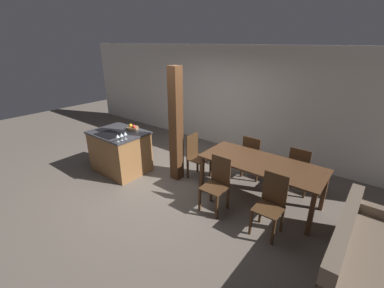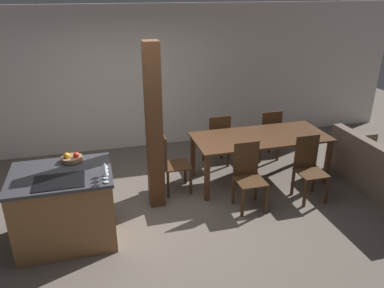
{
  "view_description": "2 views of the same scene",
  "coord_description": "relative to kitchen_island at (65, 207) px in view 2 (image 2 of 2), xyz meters",
  "views": [
    {
      "loc": [
        3.4,
        -3.37,
        2.78
      ],
      "look_at": [
        0.6,
        0.2,
        0.95
      ],
      "focal_mm": 24.0,
      "sensor_mm": 36.0,
      "label": 1
    },
    {
      "loc": [
        -0.65,
        -4.42,
        2.98
      ],
      "look_at": [
        0.6,
        0.2,
        0.95
      ],
      "focal_mm": 35.0,
      "sensor_mm": 36.0,
      "label": 2
    }
  ],
  "objects": [
    {
      "name": "dining_chair_far_right",
      "position": [
        3.46,
        1.52,
        0.03
      ],
      "size": [
        0.4,
        0.4,
        0.96
      ],
      "rotation": [
        0.0,
        0.0,
        3.14
      ],
      "color": "#472D19",
      "rests_on": "ground_plane"
    },
    {
      "name": "wall_back",
      "position": [
        1.13,
        2.8,
        0.88
      ],
      "size": [
        11.2,
        0.08,
        2.7
      ],
      "color": "silver",
      "rests_on": "ground_plane"
    },
    {
      "name": "dining_chair_near_left",
      "position": [
        2.49,
        0.14,
        0.03
      ],
      "size": [
        0.4,
        0.4,
        0.96
      ],
      "color": "#472D19",
      "rests_on": "ground_plane"
    },
    {
      "name": "wine_glass_middle",
      "position": [
        0.52,
        -0.29,
        0.59
      ],
      "size": [
        0.08,
        0.08,
        0.15
      ],
      "color": "silver",
      "rests_on": "kitchen_island"
    },
    {
      "name": "timber_post",
      "position": [
        1.23,
        0.53,
        0.71
      ],
      "size": [
        0.21,
        0.21,
        2.36
      ],
      "color": "#4C2D19",
      "rests_on": "ground_plane"
    },
    {
      "name": "wine_glass_far",
      "position": [
        0.52,
        -0.2,
        0.59
      ],
      "size": [
        0.08,
        0.08,
        0.15
      ],
      "color": "silver",
      "rests_on": "kitchen_island"
    },
    {
      "name": "dining_chair_far_left",
      "position": [
        2.49,
        1.52,
        0.03
      ],
      "size": [
        0.4,
        0.4,
        0.96
      ],
      "rotation": [
        0.0,
        0.0,
        3.14
      ],
      "color": "#472D19",
      "rests_on": "ground_plane"
    },
    {
      "name": "ground_plane",
      "position": [
        1.13,
        0.21,
        -0.47
      ],
      "size": [
        16.0,
        16.0,
        0.0
      ],
      "primitive_type": "plane",
      "color": "#665B51"
    },
    {
      "name": "fruit_bowl",
      "position": [
        0.13,
        0.3,
        0.51
      ],
      "size": [
        0.26,
        0.26,
        0.11
      ],
      "color": "#99704C",
      "rests_on": "kitchen_island"
    },
    {
      "name": "dining_table",
      "position": [
        2.97,
        0.83,
        0.22
      ],
      "size": [
        2.15,
        0.94,
        0.78
      ],
      "color": "#51331E",
      "rests_on": "ground_plane"
    },
    {
      "name": "dining_chair_near_right",
      "position": [
        3.46,
        0.14,
        0.03
      ],
      "size": [
        0.4,
        0.4,
        0.96
      ],
      "color": "#472D19",
      "rests_on": "ground_plane"
    },
    {
      "name": "wine_glass_near",
      "position": [
        0.52,
        -0.38,
        0.59
      ],
      "size": [
        0.08,
        0.08,
        0.15
      ],
      "color": "silver",
      "rests_on": "kitchen_island"
    },
    {
      "name": "dining_chair_head_end",
      "position": [
        1.52,
        0.83,
        0.03
      ],
      "size": [
        0.4,
        0.4,
        0.96
      ],
      "rotation": [
        0.0,
        0.0,
        1.57
      ],
      "color": "#472D19",
      "rests_on": "ground_plane"
    },
    {
      "name": "kitchen_island",
      "position": [
        0.0,
        0.0,
        0.0
      ],
      "size": [
        1.19,
        0.93,
        0.95
      ],
      "color": "olive",
      "rests_on": "ground_plane"
    }
  ]
}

